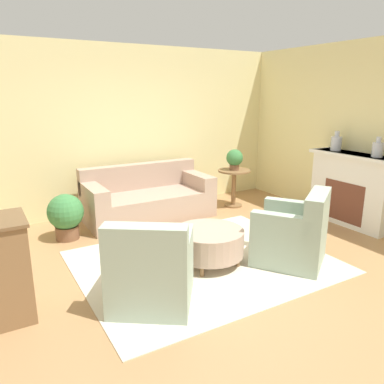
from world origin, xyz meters
TOP-DOWN VIEW (x-y plane):
  - ground_plane at (0.00, 0.00)m, footprint 16.00×16.00m
  - wall_back at (0.00, 2.60)m, footprint 9.08×0.12m
  - wall_right at (2.97, 0.00)m, footprint 0.12×9.82m
  - rug at (0.00, 0.00)m, footprint 2.97×2.39m
  - couch at (0.10, 1.94)m, footprint 2.05×0.96m
  - armchair_left at (-0.94, -0.54)m, footprint 1.07×1.08m
  - armchair_right at (0.94, -0.54)m, footprint 1.07×1.08m
  - ottoman_table at (0.03, -0.06)m, footprint 0.84×0.84m
  - side_table at (1.72, 1.74)m, footprint 0.58×0.58m
  - fireplace at (2.72, 0.03)m, footprint 0.44×1.40m
  - vase_mantel_near at (2.71, 0.39)m, footprint 0.17×0.17m
  - vase_mantel_far at (2.71, -0.32)m, footprint 0.15×0.15m
  - potted_plant_on_side_table at (1.72, 1.74)m, footprint 0.30×0.30m
  - potted_plant_floor at (-1.28, 1.63)m, footprint 0.50×0.50m

SIDE VIEW (x-z plane):
  - ground_plane at x=0.00m, z-range 0.00..0.00m
  - rug at x=0.00m, z-range 0.00..0.01m
  - ottoman_table at x=0.03m, z-range 0.07..0.50m
  - couch at x=0.10m, z-range -0.12..0.74m
  - armchair_left at x=-0.94m, z-range -0.10..0.81m
  - armchair_right at x=0.94m, z-range -0.10..0.81m
  - potted_plant_floor at x=-1.28m, z-range 0.03..0.69m
  - side_table at x=1.72m, z-range 0.13..0.81m
  - fireplace at x=2.72m, z-range 0.03..1.15m
  - potted_plant_on_side_table at x=1.72m, z-range 0.70..1.07m
  - vase_mantel_far at x=2.71m, z-range 1.10..1.39m
  - vase_mantel_near at x=2.71m, z-range 1.10..1.40m
  - wall_back at x=0.00m, z-range 0.00..2.80m
  - wall_right at x=2.97m, z-range 0.00..2.80m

